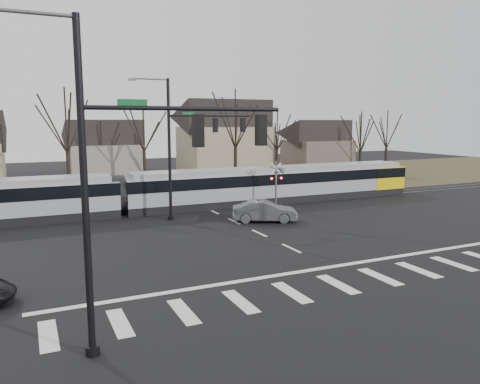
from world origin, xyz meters
name	(u,v)px	position (x,y,z in m)	size (l,w,h in m)	color
ground	(311,258)	(0.00, 0.00, 0.00)	(140.00, 140.00, 0.00)	black
grass_verge	(156,184)	(0.00, 32.00, 0.01)	(140.00, 28.00, 0.01)	#38331E
crosswalk	(359,280)	(0.00, -4.00, 0.01)	(27.00, 2.60, 0.01)	silver
stop_line	(331,267)	(0.00, -1.80, 0.01)	(28.00, 0.35, 0.01)	silver
lane_dashes	(205,208)	(0.00, 16.00, 0.01)	(0.18, 30.00, 0.01)	silver
rail_pair	(206,208)	(0.00, 15.80, 0.03)	(90.00, 1.52, 0.06)	#59595E
tram	(201,188)	(-0.37, 16.00, 1.73)	(41.84, 3.11, 3.17)	gray
sedan	(265,211)	(1.98, 9.03, 0.77)	(4.90, 3.40, 1.53)	#4B4C53
signal_pole_near_left	(138,171)	(-10.41, -6.00, 5.70)	(9.28, 0.44, 10.20)	black
signal_pole_far	(190,142)	(-2.41, 12.50, 5.70)	(9.28, 0.44, 10.20)	black
rail_crossing_signal	(276,187)	(5.00, 12.79, 1.89)	(1.08, 0.36, 4.00)	#59595B
tree_row	(189,143)	(2.00, 26.00, 5.00)	(59.20, 7.20, 10.00)	black
house_b	(104,149)	(-5.00, 36.00, 3.97)	(8.64, 7.56, 7.65)	gray
house_c	(225,137)	(9.00, 33.00, 5.23)	(10.80, 8.64, 10.10)	gray
house_d	(317,144)	(24.00, 35.00, 3.97)	(8.64, 7.56, 7.65)	brown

